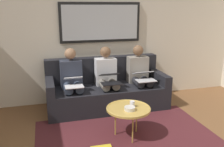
# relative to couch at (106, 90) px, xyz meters

# --- Properties ---
(wall_rear) EXTENTS (6.00, 0.12, 2.60)m
(wall_rear) POSITION_rel_couch_xyz_m (0.00, -0.48, 0.99)
(wall_rear) COLOR beige
(wall_rear) RESTS_ON ground_plane
(area_rug) EXTENTS (2.60, 1.80, 0.01)m
(area_rug) POSITION_rel_couch_xyz_m (0.00, 1.27, -0.31)
(area_rug) COLOR #4C1E23
(area_rug) RESTS_ON ground_plane
(couch) EXTENTS (2.20, 0.90, 0.90)m
(couch) POSITION_rel_couch_xyz_m (0.00, 0.00, 0.00)
(couch) COLOR black
(couch) RESTS_ON ground_plane
(framed_mirror) EXTENTS (1.57, 0.05, 0.75)m
(framed_mirror) POSITION_rel_couch_xyz_m (0.00, -0.39, 1.24)
(framed_mirror) COLOR black
(coffee_table) EXTENTS (0.64, 0.64, 0.46)m
(coffee_table) POSITION_rel_couch_xyz_m (-0.02, 1.22, 0.12)
(coffee_table) COLOR tan
(coffee_table) RESTS_ON ground_plane
(cup) EXTENTS (0.07, 0.07, 0.09)m
(cup) POSITION_rel_couch_xyz_m (-0.08, 1.20, 0.18)
(cup) COLOR silver
(cup) RESTS_ON coffee_table
(bowl) EXTENTS (0.15, 0.15, 0.05)m
(bowl) POSITION_rel_couch_xyz_m (-0.01, 1.29, 0.16)
(bowl) COLOR beige
(bowl) RESTS_ON coffee_table
(person_left) EXTENTS (0.38, 0.58, 1.14)m
(person_left) POSITION_rel_couch_xyz_m (-0.64, 0.07, 0.30)
(person_left) COLOR gray
(person_left) RESTS_ON couch
(laptop_silver) EXTENTS (0.34, 0.36, 0.16)m
(laptop_silver) POSITION_rel_couch_xyz_m (-0.64, 0.31, 0.31)
(laptop_silver) COLOR silver
(person_middle) EXTENTS (0.38, 0.58, 1.14)m
(person_middle) POSITION_rel_couch_xyz_m (0.00, 0.07, 0.30)
(person_middle) COLOR silver
(person_middle) RESTS_ON couch
(laptop_black) EXTENTS (0.34, 0.38, 0.17)m
(laptop_black) POSITION_rel_couch_xyz_m (0.00, 0.30, 0.32)
(laptop_black) COLOR black
(person_right) EXTENTS (0.38, 0.58, 1.14)m
(person_right) POSITION_rel_couch_xyz_m (0.64, 0.07, 0.30)
(person_right) COLOR #2D3342
(person_right) RESTS_ON couch
(laptop_white) EXTENTS (0.30, 0.35, 0.16)m
(laptop_white) POSITION_rel_couch_xyz_m (0.64, 0.31, 0.31)
(laptop_white) COLOR white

